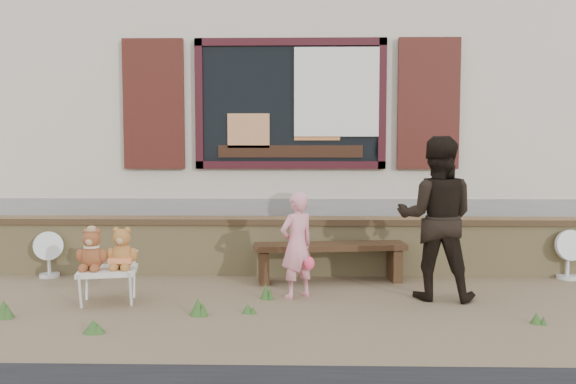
{
  "coord_description": "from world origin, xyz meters",
  "views": [
    {
      "loc": [
        0.16,
        -6.09,
        1.54
      ],
      "look_at": [
        0.0,
        0.6,
        1.0
      ],
      "focal_mm": 38.0,
      "sensor_mm": 36.0,
      "label": 1
    }
  ],
  "objects_px": {
    "adult": "(436,218)",
    "folding_chair": "(108,272)",
    "child": "(297,245)",
    "bench": "(330,254)",
    "teddy_bear_left": "(92,248)",
    "teddy_bear_right": "(122,247)"
  },
  "relations": [
    {
      "from": "adult",
      "to": "folding_chair",
      "type": "bearing_deg",
      "value": 16.66
    },
    {
      "from": "folding_chair",
      "to": "child",
      "type": "xyz_separation_m",
      "value": [
        1.82,
        0.25,
        0.23
      ]
    },
    {
      "from": "bench",
      "to": "teddy_bear_left",
      "type": "xyz_separation_m",
      "value": [
        -2.32,
        -0.97,
        0.22
      ]
    },
    {
      "from": "teddy_bear_left",
      "to": "teddy_bear_right",
      "type": "bearing_deg",
      "value": 0.0
    },
    {
      "from": "teddy_bear_right",
      "to": "adult",
      "type": "height_order",
      "value": "adult"
    },
    {
      "from": "folding_chair",
      "to": "teddy_bear_right",
      "type": "height_order",
      "value": "teddy_bear_right"
    },
    {
      "from": "adult",
      "to": "teddy_bear_right",
      "type": "bearing_deg",
      "value": 16.34
    },
    {
      "from": "bench",
      "to": "folding_chair",
      "type": "xyz_separation_m",
      "value": [
        -2.18,
        -0.94,
        -0.01
      ]
    },
    {
      "from": "adult",
      "to": "bench",
      "type": "bearing_deg",
      "value": -22.15
    },
    {
      "from": "bench",
      "to": "teddy_bear_left",
      "type": "bearing_deg",
      "value": -163.76
    },
    {
      "from": "folding_chair",
      "to": "adult",
      "type": "relative_size",
      "value": 0.39
    },
    {
      "from": "child",
      "to": "adult",
      "type": "xyz_separation_m",
      "value": [
        1.37,
        -0.01,
        0.28
      ]
    },
    {
      "from": "folding_chair",
      "to": "child",
      "type": "bearing_deg",
      "value": -3.5
    },
    {
      "from": "teddy_bear_left",
      "to": "adult",
      "type": "bearing_deg",
      "value": -6.65
    },
    {
      "from": "child",
      "to": "adult",
      "type": "distance_m",
      "value": 1.4
    },
    {
      "from": "teddy_bear_right",
      "to": "child",
      "type": "height_order",
      "value": "child"
    },
    {
      "from": "teddy_bear_right",
      "to": "child",
      "type": "bearing_deg",
      "value": -3.79
    },
    {
      "from": "bench",
      "to": "child",
      "type": "bearing_deg",
      "value": -123.97
    },
    {
      "from": "child",
      "to": "folding_chair",
      "type": "bearing_deg",
      "value": -29.56
    },
    {
      "from": "bench",
      "to": "teddy_bear_right",
      "type": "xyz_separation_m",
      "value": [
        -2.04,
        -0.91,
        0.22
      ]
    },
    {
      "from": "teddy_bear_left",
      "to": "teddy_bear_right",
      "type": "xyz_separation_m",
      "value": [
        0.27,
        0.05,
        0.0
      ]
    },
    {
      "from": "bench",
      "to": "folding_chair",
      "type": "bearing_deg",
      "value": -163.09
    }
  ]
}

